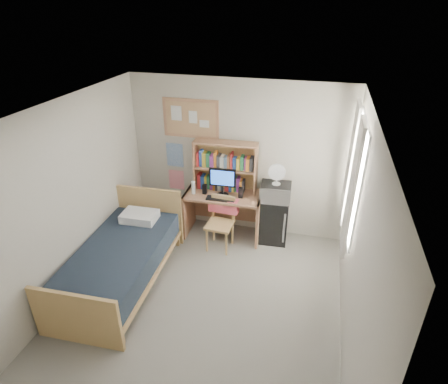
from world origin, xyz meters
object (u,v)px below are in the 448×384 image
(desk, at_px, (223,214))
(microwave, at_px, (276,192))
(bulletin_board, at_px, (191,118))
(speaker_right, at_px, (241,193))
(speaker_left, at_px, (205,189))
(mini_fridge, at_px, (274,219))
(desk_chair, at_px, (220,224))
(bed, at_px, (120,265))
(desk_fan, at_px, (277,175))
(monitor, at_px, (223,183))

(desk, height_order, microwave, microwave)
(bulletin_board, bearing_deg, speaker_right, -21.56)
(speaker_left, bearing_deg, desk, 11.31)
(mini_fridge, bearing_deg, speaker_left, -176.34)
(speaker_right, bearing_deg, speaker_left, -180.00)
(desk_chair, height_order, bed, desk_chair)
(bed, xyz_separation_m, microwave, (1.94, 1.61, 0.61))
(desk_chair, bearing_deg, speaker_left, 140.24)
(bulletin_board, height_order, mini_fridge, bulletin_board)
(bulletin_board, bearing_deg, desk_fan, -10.13)
(mini_fridge, bearing_deg, microwave, -90.00)
(mini_fridge, distance_m, speaker_left, 1.25)
(desk_chair, xyz_separation_m, bed, (-1.14, -1.17, -0.15))
(desk_chair, bearing_deg, desk, 99.69)
(desk, xyz_separation_m, speaker_right, (0.30, -0.05, 0.48))
(speaker_left, height_order, desk_fan, desk_fan)
(desk_chair, relative_size, speaker_left, 5.37)
(speaker_left, bearing_deg, bulletin_board, 128.16)
(desk, height_order, desk_chair, desk_chair)
(bulletin_board, xyz_separation_m, monitor, (0.63, -0.38, -0.90))
(monitor, height_order, speaker_right, monitor)
(bed, height_order, microwave, microwave)
(desk, distance_m, speaker_left, 0.57)
(desk_chair, height_order, microwave, microwave)
(microwave, bearing_deg, speaker_right, -172.83)
(desk, xyz_separation_m, bed, (-1.09, -1.56, -0.10))
(monitor, xyz_separation_m, desk_fan, (0.84, 0.12, 0.19))
(bed, distance_m, speaker_right, 2.14)
(speaker_left, relative_size, desk_fan, 0.50)
(desk_chair, distance_m, speaker_right, 0.61)
(speaker_right, bearing_deg, desk, 168.69)
(monitor, bearing_deg, bulletin_board, 146.77)
(bulletin_board, height_order, desk_fan, bulletin_board)
(bed, relative_size, desk_fan, 6.56)
(bulletin_board, relative_size, desk, 0.74)
(bed, bearing_deg, speaker_left, 59.43)
(bed, bearing_deg, desk_chair, 43.35)
(mini_fridge, relative_size, speaker_left, 4.68)
(desk_fan, bearing_deg, speaker_right, -172.83)
(monitor, relative_size, speaker_right, 2.64)
(microwave, height_order, desk_fan, desk_fan)
(desk_fan, bearing_deg, bulletin_board, 166.15)
(mini_fridge, xyz_separation_m, monitor, (-0.84, -0.14, 0.63))
(desk, height_order, mini_fridge, desk)
(monitor, relative_size, desk_fan, 1.39)
(microwave, bearing_deg, desk, -179.91)
(bulletin_board, xyz_separation_m, desk, (0.63, -0.32, -1.52))
(desk_fan, bearing_deg, microwave, 0.00)
(bed, xyz_separation_m, desk_fan, (1.94, 1.61, 0.92))
(mini_fridge, height_order, desk_fan, desk_fan)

